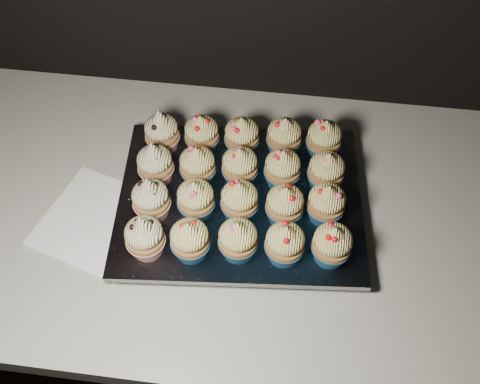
# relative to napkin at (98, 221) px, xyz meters

# --- Properties ---
(cabinet) EXTENTS (2.40, 0.60, 0.86)m
(cabinet) POSITION_rel_napkin_xyz_m (0.04, 0.06, -0.47)
(cabinet) COLOR black
(cabinet) RESTS_ON ground
(worktop) EXTENTS (2.44, 0.64, 0.04)m
(worktop) POSITION_rel_napkin_xyz_m (0.04, 0.06, -0.02)
(worktop) COLOR beige
(worktop) RESTS_ON cabinet
(napkin) EXTENTS (0.23, 0.23, 0.00)m
(napkin) POSITION_rel_napkin_xyz_m (0.00, 0.00, 0.00)
(napkin) COLOR white
(napkin) RESTS_ON worktop
(baking_tray) EXTENTS (0.41, 0.33, 0.02)m
(baking_tray) POSITION_rel_napkin_xyz_m (0.24, 0.06, 0.01)
(baking_tray) COLOR black
(baking_tray) RESTS_ON worktop
(foil_lining) EXTENTS (0.45, 0.36, 0.01)m
(foil_lining) POSITION_rel_napkin_xyz_m (0.24, 0.06, 0.03)
(foil_lining) COLOR silver
(foil_lining) RESTS_ON baking_tray
(cupcake_0) EXTENTS (0.06, 0.06, 0.10)m
(cupcake_0) POSITION_rel_napkin_xyz_m (0.11, -0.06, 0.07)
(cupcake_0) COLOR red
(cupcake_0) RESTS_ON foil_lining
(cupcake_1) EXTENTS (0.06, 0.06, 0.08)m
(cupcake_1) POSITION_rel_napkin_xyz_m (0.18, -0.06, 0.07)
(cupcake_1) COLOR #1A527E
(cupcake_1) RESTS_ON foil_lining
(cupcake_2) EXTENTS (0.06, 0.06, 0.08)m
(cupcake_2) POSITION_rel_napkin_xyz_m (0.25, -0.05, 0.07)
(cupcake_2) COLOR #1A527E
(cupcake_2) RESTS_ON foil_lining
(cupcake_3) EXTENTS (0.06, 0.06, 0.08)m
(cupcake_3) POSITION_rel_napkin_xyz_m (0.33, -0.04, 0.07)
(cupcake_3) COLOR #1A527E
(cupcake_3) RESTS_ON foil_lining
(cupcake_4) EXTENTS (0.06, 0.06, 0.08)m
(cupcake_4) POSITION_rel_napkin_xyz_m (0.40, -0.04, 0.07)
(cupcake_4) COLOR #1A527E
(cupcake_4) RESTS_ON foil_lining
(cupcake_5) EXTENTS (0.06, 0.06, 0.10)m
(cupcake_5) POSITION_rel_napkin_xyz_m (0.10, 0.01, 0.07)
(cupcake_5) COLOR red
(cupcake_5) RESTS_ON foil_lining
(cupcake_6) EXTENTS (0.06, 0.06, 0.08)m
(cupcake_6) POSITION_rel_napkin_xyz_m (0.18, 0.02, 0.07)
(cupcake_6) COLOR #1A527E
(cupcake_6) RESTS_ON foil_lining
(cupcake_7) EXTENTS (0.06, 0.06, 0.08)m
(cupcake_7) POSITION_rel_napkin_xyz_m (0.25, 0.03, 0.07)
(cupcake_7) COLOR #1A527E
(cupcake_7) RESTS_ON foil_lining
(cupcake_8) EXTENTS (0.06, 0.06, 0.08)m
(cupcake_8) POSITION_rel_napkin_xyz_m (0.32, 0.03, 0.07)
(cupcake_8) COLOR #1A527E
(cupcake_8) RESTS_ON foil_lining
(cupcake_9) EXTENTS (0.06, 0.06, 0.08)m
(cupcake_9) POSITION_rel_napkin_xyz_m (0.39, 0.04, 0.07)
(cupcake_9) COLOR #1A527E
(cupcake_9) RESTS_ON foil_lining
(cupcake_10) EXTENTS (0.06, 0.06, 0.10)m
(cupcake_10) POSITION_rel_napkin_xyz_m (0.09, 0.08, 0.07)
(cupcake_10) COLOR red
(cupcake_10) RESTS_ON foil_lining
(cupcake_11) EXTENTS (0.06, 0.06, 0.08)m
(cupcake_11) POSITION_rel_napkin_xyz_m (0.17, 0.09, 0.07)
(cupcake_11) COLOR #1A527E
(cupcake_11) RESTS_ON foil_lining
(cupcake_12) EXTENTS (0.06, 0.06, 0.08)m
(cupcake_12) POSITION_rel_napkin_xyz_m (0.24, 0.10, 0.07)
(cupcake_12) COLOR #1A527E
(cupcake_12) RESTS_ON foil_lining
(cupcake_13) EXTENTS (0.06, 0.06, 0.08)m
(cupcake_13) POSITION_rel_napkin_xyz_m (0.31, 0.10, 0.07)
(cupcake_13) COLOR #1A527E
(cupcake_13) RESTS_ON foil_lining
(cupcake_14) EXTENTS (0.06, 0.06, 0.08)m
(cupcake_14) POSITION_rel_napkin_xyz_m (0.39, 0.11, 0.07)
(cupcake_14) COLOR #1A527E
(cupcake_14) RESTS_ON foil_lining
(cupcake_15) EXTENTS (0.06, 0.06, 0.10)m
(cupcake_15) POSITION_rel_napkin_xyz_m (0.09, 0.16, 0.07)
(cupcake_15) COLOR red
(cupcake_15) RESTS_ON foil_lining
(cupcake_16) EXTENTS (0.06, 0.06, 0.08)m
(cupcake_16) POSITION_rel_napkin_xyz_m (0.16, 0.16, 0.07)
(cupcake_16) COLOR #1A527E
(cupcake_16) RESTS_ON foil_lining
(cupcake_17) EXTENTS (0.06, 0.06, 0.08)m
(cupcake_17) POSITION_rel_napkin_xyz_m (0.23, 0.17, 0.07)
(cupcake_17) COLOR #1A527E
(cupcake_17) RESTS_ON foil_lining
(cupcake_18) EXTENTS (0.06, 0.06, 0.08)m
(cupcake_18) POSITION_rel_napkin_xyz_m (0.31, 0.18, 0.07)
(cupcake_18) COLOR #1A527E
(cupcake_18) RESTS_ON foil_lining
(cupcake_19) EXTENTS (0.06, 0.06, 0.08)m
(cupcake_19) POSITION_rel_napkin_xyz_m (0.38, 0.18, 0.07)
(cupcake_19) COLOR #1A527E
(cupcake_19) RESTS_ON foil_lining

